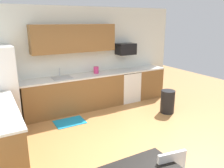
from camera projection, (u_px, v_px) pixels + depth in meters
ground_plane at (137, 146)px, 4.40m from camera, size 12.00×12.00×0.00m
wall_back at (83, 58)px, 6.25m from camera, size 5.80×0.10×2.70m
cabinet_run_back at (75, 94)px, 6.02m from camera, size 2.70×0.60×0.90m
cabinet_run_back_right at (146, 83)px, 7.14m from camera, size 0.85×0.60×0.90m
cabinet_run_left at (0, 136)px, 3.86m from camera, size 0.60×2.00×0.90m
countertop_back at (88, 75)px, 6.08m from camera, size 4.80×0.64×0.04m
upper_cabinets_back at (74, 38)px, 5.78m from camera, size 2.20×0.34×0.70m
oven_range at (127, 86)px, 6.80m from camera, size 0.60×0.60×0.91m
microwave at (126, 49)px, 6.58m from camera, size 0.54×0.36×0.32m
sink_basin at (62, 80)px, 5.75m from camera, size 0.48×0.40×0.14m
sink_faucet at (60, 73)px, 5.85m from camera, size 0.02×0.02×0.24m
trash_bin at (168, 102)px, 5.91m from camera, size 0.36×0.36×0.60m
floor_mat at (70, 122)px, 5.41m from camera, size 0.70×0.50×0.01m
kettle at (96, 70)px, 6.22m from camera, size 0.14×0.14×0.20m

